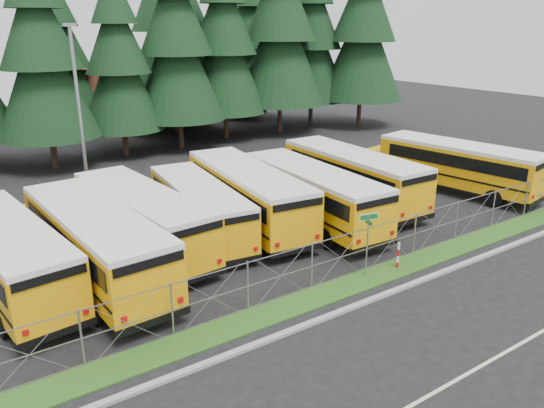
{
  "coord_description": "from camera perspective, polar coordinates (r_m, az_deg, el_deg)",
  "views": [
    {
      "loc": [
        -16.1,
        -15.85,
        10.17
      ],
      "look_at": [
        -2.49,
        4.0,
        1.91
      ],
      "focal_mm": 35.0,
      "sensor_mm": 36.0,
      "label": 1
    }
  ],
  "objects": [
    {
      "name": "brick_building",
      "position": [
        60.49,
        -13.03,
        11.67
      ],
      "size": [
        22.0,
        10.0,
        6.0
      ],
      "primitive_type": "cube",
      "color": "brown",
      "rests_on": "ground"
    },
    {
      "name": "conifer_11",
      "position": [
        52.69,
        -21.59,
        14.22
      ],
      "size": [
        6.32,
        6.32,
        13.97
      ],
      "primitive_type": null,
      "color": "black",
      "rests_on": "ground"
    },
    {
      "name": "curb",
      "position": [
        22.89,
        15.54,
        -8.01
      ],
      "size": [
        50.0,
        0.25,
        0.12
      ],
      "primitive_type": "cube",
      "color": "gray",
      "rests_on": "ground"
    },
    {
      "name": "bus_3",
      "position": [
        26.59,
        -8.05,
        -0.55
      ],
      "size": [
        3.77,
        10.72,
        2.75
      ],
      "primitive_type": null,
      "rotation": [
        0.0,
        0.0,
        -0.12
      ],
      "color": "#DBA506",
      "rests_on": "ground"
    },
    {
      "name": "ground",
      "position": [
        24.77,
        10.09,
        -5.6
      ],
      "size": [
        120.0,
        120.0,
        0.0
      ],
      "primitive_type": "plane",
      "color": "black",
      "rests_on": "ground"
    },
    {
      "name": "conifer_6",
      "position": [
        48.68,
        -5.21,
        16.69
      ],
      "size": [
        7.52,
        7.52,
        16.63
      ],
      "primitive_type": null,
      "color": "black",
      "rests_on": "ground"
    },
    {
      "name": "street_sign",
      "position": [
        22.13,
        10.29,
        -2.94
      ],
      "size": [
        0.82,
        0.54,
        2.81
      ],
      "color": "gray",
      "rests_on": "ground"
    },
    {
      "name": "bus_2",
      "position": [
        25.34,
        -14.14,
        -1.66
      ],
      "size": [
        3.56,
        11.58,
        2.99
      ],
      "primitive_type": null,
      "rotation": [
        0.0,
        0.0,
        0.08
      ],
      "color": "#DBA506",
      "rests_on": "ground"
    },
    {
      "name": "chainlink_fence",
      "position": [
        23.74,
        11.9,
        -4.2
      ],
      "size": [
        44.0,
        0.1,
        2.0
      ],
      "primitive_type": null,
      "color": "gray",
      "rests_on": "ground"
    },
    {
      "name": "bus_east",
      "position": [
        35.35,
        18.8,
        3.8
      ],
      "size": [
        4.66,
        12.06,
        3.09
      ],
      "primitive_type": null,
      "rotation": [
        0.0,
        0.0,
        0.16
      ],
      "color": "#DBA506",
      "rests_on": "ground"
    },
    {
      "name": "conifer_4",
      "position": [
        43.66,
        -16.2,
        14.27
      ],
      "size": [
        6.47,
        6.47,
        14.31
      ],
      "primitive_type": null,
      "color": "black",
      "rests_on": "ground"
    },
    {
      "name": "striped_bollard",
      "position": [
        23.68,
        13.4,
        -5.44
      ],
      "size": [
        0.11,
        0.11,
        1.2
      ],
      "primitive_type": "cylinder",
      "color": "#B20C0C",
      "rests_on": "ground"
    },
    {
      "name": "conifer_12",
      "position": [
        52.3,
        -10.85,
        18.85
      ],
      "size": [
        9.38,
        9.38,
        20.73
      ],
      "primitive_type": null,
      "color": "black",
      "rests_on": "ground"
    },
    {
      "name": "bus_4",
      "position": [
        27.8,
        -2.96,
        0.89
      ],
      "size": [
        4.17,
        12.17,
        3.13
      ],
      "primitive_type": null,
      "rotation": [
        0.0,
        0.0,
        -0.12
      ],
      "color": "#DBA506",
      "rests_on": "ground"
    },
    {
      "name": "bus_6",
      "position": [
        31.53,
        8.13,
        2.89
      ],
      "size": [
        3.17,
        11.91,
        3.1
      ],
      "primitive_type": null,
      "rotation": [
        0.0,
        0.0,
        -0.03
      ],
      "color": "#DBA506",
      "rests_on": "ground"
    },
    {
      "name": "bus_0",
      "position": [
        23.22,
        -26.56,
        -5.15
      ],
      "size": [
        3.85,
        11.49,
        2.95
      ],
      "primitive_type": null,
      "rotation": [
        0.0,
        0.0,
        0.11
      ],
      "color": "#DBA506",
      "rests_on": "ground"
    },
    {
      "name": "grass_verge",
      "position": [
        23.71,
        12.96,
        -6.89
      ],
      "size": [
        50.0,
        1.4,
        0.06
      ],
      "primitive_type": "cube",
      "color": "#224E16",
      "rests_on": "ground"
    },
    {
      "name": "conifer_5",
      "position": [
        45.23,
        -10.29,
        16.53
      ],
      "size": [
        7.67,
        7.67,
        16.96
      ],
      "primitive_type": null,
      "color": "black",
      "rests_on": "ground"
    },
    {
      "name": "bus_5",
      "position": [
        28.03,
        3.85,
        0.94
      ],
      "size": [
        3.37,
        11.76,
        3.05
      ],
      "primitive_type": null,
      "rotation": [
        0.0,
        0.0,
        -0.05
      ],
      "color": "#DBA506",
      "rests_on": "ground"
    },
    {
      "name": "conifer_9",
      "position": [
        55.63,
        9.78,
        17.77
      ],
      "size": [
        8.38,
        8.38,
        18.54
      ],
      "primitive_type": null,
      "color": "black",
      "rests_on": "ground"
    },
    {
      "name": "light_standard",
      "position": [
        32.18,
        -20.02,
        9.49
      ],
      "size": [
        0.7,
        0.35,
        10.14
      ],
      "color": "gray",
      "rests_on": "ground"
    },
    {
      "name": "conifer_8",
      "position": [
        55.94,
        4.36,
        17.13
      ],
      "size": [
        7.63,
        7.63,
        16.88
      ],
      "primitive_type": null,
      "color": "black",
      "rests_on": "ground"
    },
    {
      "name": "bus_1",
      "position": [
        22.97,
        -18.73,
        -4.1
      ],
      "size": [
        3.5,
        12.12,
        3.14
      ],
      "primitive_type": null,
      "rotation": [
        0.0,
        0.0,
        0.06
      ],
      "color": "#DBA506",
      "rests_on": "ground"
    },
    {
      "name": "conifer_13",
      "position": [
        59.88,
        -2.42,
        17.19
      ],
      "size": [
        7.55,
        7.55,
        16.69
      ],
      "primitive_type": null,
      "color": "black",
      "rests_on": "ground"
    },
    {
      "name": "road_lane_line",
      "position": [
        20.59,
        26.12,
        -12.77
      ],
      "size": [
        50.0,
        0.12,
        0.01
      ],
      "primitive_type": "cube",
      "color": "beige",
      "rests_on": "ground"
    },
    {
      "name": "conifer_7",
      "position": [
        51.28,
        0.88,
        18.18
      ],
      "size": [
        8.57,
        8.57,
        18.96
      ],
      "primitive_type": null,
      "color": "black",
      "rests_on": "ground"
    },
    {
      "name": "conifer_3",
      "position": [
        41.15,
        -23.6,
        14.22
      ],
      "size": [
        7.11,
        7.11,
        15.71
      ],
      "primitive_type": null,
      "color": "black",
      "rests_on": "ground"
    }
  ]
}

